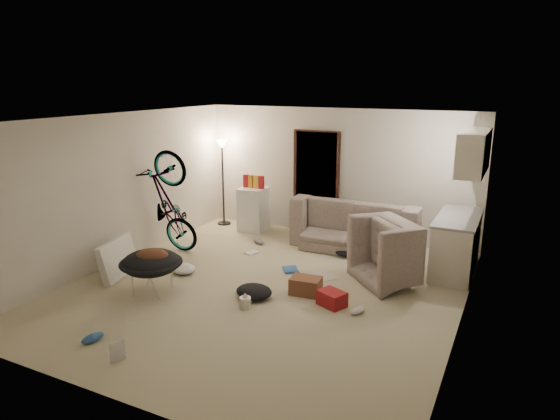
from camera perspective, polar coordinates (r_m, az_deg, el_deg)
The scene contains 38 objects.
floor at distance 7.53m, azimuth -1.77°, elevation -9.03°, with size 5.50×6.00×0.02m, color #BEB492.
ceiling at distance 6.91m, azimuth -1.94°, elevation 10.47°, with size 5.50×6.00×0.02m, color white.
wall_back at distance 9.81m, azimuth 6.48°, elevation 4.21°, with size 5.50×0.02×2.50m, color silver.
wall_front at distance 4.81m, azimuth -19.16°, elevation -7.71°, with size 5.50×0.02×2.50m, color silver.
wall_left at distance 8.73m, azimuth -18.05°, elevation 2.28°, with size 0.02×6.00×2.50m, color silver.
wall_right at distance 6.35m, azimuth 20.72°, elevation -2.46°, with size 0.02×6.00×2.50m, color silver.
doorway at distance 9.96m, azimuth 4.20°, elevation 3.08°, with size 0.85×0.10×2.04m, color black.
door_trim at distance 9.93m, azimuth 4.13°, elevation 3.05°, with size 0.97×0.04×2.10m, color #381C13.
floor_lamp at distance 10.54m, azimuth -6.60°, elevation 5.25°, with size 0.28×0.28×1.81m.
kitchen_counter at distance 8.52m, azimuth 19.49°, elevation -3.80°, with size 0.60×1.50×0.88m, color beige.
counter_top at distance 8.39m, azimuth 19.75°, elevation -0.82°, with size 0.64×1.54×0.04m, color gray.
kitchen_uppers at distance 8.17m, azimuth 21.29°, elevation 6.19°, with size 0.38×1.40×0.65m, color beige.
sofa at distance 9.31m, azimuth 8.82°, elevation -2.21°, with size 2.33×0.91×0.68m, color #394139.
armchair at distance 7.93m, azimuth 14.11°, elevation -5.32°, with size 1.12×0.98×0.73m, color #394139.
bicycle at distance 9.13m, azimuth -12.51°, elevation -1.68°, with size 0.66×1.90×1.00m, color black.
book_asset at distance 6.00m, azimuth -18.81°, elevation -16.25°, with size 0.18×0.24×0.02m, color maroon.
mini_fridge at distance 10.23m, azimuth -3.05°, elevation 0.10°, with size 0.52×0.52×0.89m, color white.
snack_box_0 at distance 10.19m, azimuth -3.93°, elevation 3.23°, with size 0.10×0.07×0.30m, color maroon.
snack_box_1 at distance 10.13m, azimuth -3.34°, elevation 3.18°, with size 0.10×0.07×0.30m, color #C36C18.
snack_box_2 at distance 10.08m, azimuth -2.74°, elevation 3.12°, with size 0.10×0.07×0.30m, color yellow.
snack_box_3 at distance 10.02m, azimuth -2.14°, elevation 3.06°, with size 0.10×0.07×0.30m, color maroon.
saucer_chair at distance 7.48m, azimuth -14.48°, elevation -6.46°, with size 0.90×0.90×0.64m.
hoodie at distance 7.36m, azimuth -14.43°, elevation -5.19°, with size 0.48×0.40×0.22m, color #4B2819.
sofa_drape at distance 9.57m, azimuth 3.45°, elevation -0.35°, with size 0.56×0.46×0.28m, color black.
tv_box at distance 8.27m, azimuth -18.07°, elevation -5.26°, with size 0.11×0.91×0.60m, color silver.
drink_case_a at distance 7.32m, azimuth 2.96°, elevation -8.63°, with size 0.43×0.31×0.25m, color brown.
drink_case_b at distance 6.99m, azimuth 5.96°, elevation -10.03°, with size 0.36×0.27×0.21m, color maroon.
juicer at distance 6.91m, azimuth -4.00°, elevation -10.42°, with size 0.16×0.16×0.22m.
newspaper at distance 8.02m, azimuth 4.73°, elevation -7.45°, with size 0.37×0.48×0.01m, color beige.
book_blue at distance 8.18m, azimuth 1.21°, elevation -6.83°, with size 0.22×0.31×0.03m, color #295696.
book_white at distance 8.99m, azimuth -3.29°, elevation -4.88°, with size 0.18×0.23×0.02m, color silver.
shoe_0 at distance 9.77m, azimuth 4.02°, elevation -3.01°, with size 0.29×0.12×0.11m, color #295696.
shoe_1 at distance 9.46m, azimuth -2.45°, elevation -3.59°, with size 0.28×0.11×0.10m, color slate.
shoe_2 at distance 6.49m, azimuth -20.64°, elevation -13.54°, with size 0.28×0.11×0.10m, color #295696.
shoe_4 at distance 6.84m, azimuth 8.89°, elevation -11.25°, with size 0.26×0.11×0.10m, color white.
clothes_lump_a at distance 7.22m, azimuth -2.99°, elevation -9.29°, with size 0.54×0.47×0.17m, color black.
clothes_lump_b at distance 8.91m, azimuth 7.83°, elevation -4.75°, with size 0.49×0.42×0.15m, color black.
clothes_lump_c at distance 8.23m, azimuth -10.95°, elevation -6.62°, with size 0.42×0.36×0.13m, color silver.
Camera 1 is at (3.26, -6.07, 3.02)m, focal length 32.00 mm.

